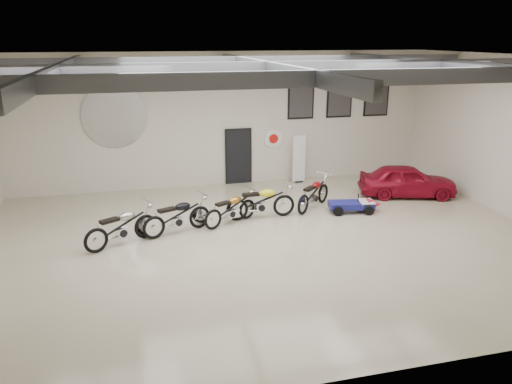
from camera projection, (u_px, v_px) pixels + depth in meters
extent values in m
cube|color=#B9AD8D|center=(266.00, 242.00, 13.99)|extent=(16.00, 12.00, 0.01)
cube|color=slate|center=(268.00, 58.00, 12.50)|extent=(16.00, 12.00, 0.01)
cube|color=beige|center=(225.00, 120.00, 18.79)|extent=(16.00, 0.02, 5.00)
cube|color=black|center=(238.00, 157.00, 19.30)|extent=(0.92, 0.08, 2.10)
imported|color=maroon|center=(407.00, 181.00, 17.83)|extent=(2.25, 3.63, 1.15)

